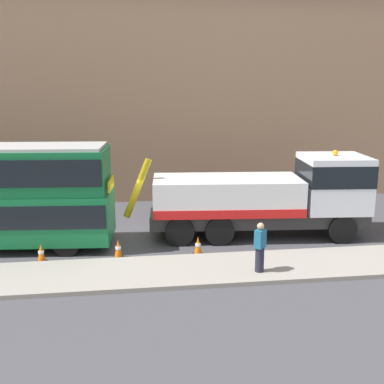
{
  "coord_description": "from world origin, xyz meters",
  "views": [
    {
      "loc": [
        -0.07,
        -19.45,
        6.37
      ],
      "look_at": [
        2.49,
        -0.55,
        2.0
      ],
      "focal_mm": 44.56,
      "sensor_mm": 36.0,
      "label": 1
    }
  ],
  "objects_px": {
    "traffic_cone_near_bus": "(41,254)",
    "traffic_cone_midway": "(118,249)",
    "recovery_tow_truck": "(269,195)",
    "traffic_cone_near_truck": "(198,246)",
    "pedestrian_bystander": "(260,248)"
  },
  "relations": [
    {
      "from": "recovery_tow_truck",
      "to": "traffic_cone_near_truck",
      "type": "xyz_separation_m",
      "value": [
        -3.29,
        -1.92,
        -1.42
      ]
    },
    {
      "from": "pedestrian_bystander",
      "to": "traffic_cone_near_bus",
      "type": "height_order",
      "value": "pedestrian_bystander"
    },
    {
      "from": "recovery_tow_truck",
      "to": "traffic_cone_near_bus",
      "type": "bearing_deg",
      "value": -162.85
    },
    {
      "from": "recovery_tow_truck",
      "to": "traffic_cone_near_bus",
      "type": "xyz_separation_m",
      "value": [
        -9.05,
        -1.97,
        -1.42
      ]
    },
    {
      "from": "pedestrian_bystander",
      "to": "traffic_cone_near_truck",
      "type": "relative_size",
      "value": 2.38
    },
    {
      "from": "recovery_tow_truck",
      "to": "traffic_cone_midway",
      "type": "distance_m",
      "value": 6.71
    },
    {
      "from": "pedestrian_bystander",
      "to": "traffic_cone_midway",
      "type": "xyz_separation_m",
      "value": [
        -4.76,
        2.31,
        -0.64
      ]
    },
    {
      "from": "recovery_tow_truck",
      "to": "traffic_cone_near_truck",
      "type": "height_order",
      "value": "recovery_tow_truck"
    },
    {
      "from": "traffic_cone_midway",
      "to": "recovery_tow_truck",
      "type": "bearing_deg",
      "value": 16.6
    },
    {
      "from": "pedestrian_bystander",
      "to": "traffic_cone_near_bus",
      "type": "xyz_separation_m",
      "value": [
        -7.52,
        2.22,
        -0.64
      ]
    },
    {
      "from": "traffic_cone_near_bus",
      "to": "traffic_cone_midway",
      "type": "xyz_separation_m",
      "value": [
        2.76,
        0.09,
        0.0
      ]
    },
    {
      "from": "traffic_cone_near_truck",
      "to": "traffic_cone_near_bus",
      "type": "bearing_deg",
      "value": -179.56
    },
    {
      "from": "recovery_tow_truck",
      "to": "traffic_cone_near_truck",
      "type": "distance_m",
      "value": 4.07
    },
    {
      "from": "recovery_tow_truck",
      "to": "traffic_cone_near_bus",
      "type": "distance_m",
      "value": 9.37
    },
    {
      "from": "traffic_cone_near_bus",
      "to": "traffic_cone_midway",
      "type": "relative_size",
      "value": 1.0
    }
  ]
}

